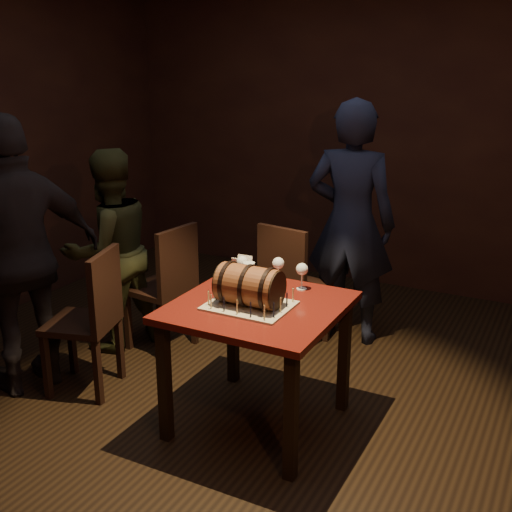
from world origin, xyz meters
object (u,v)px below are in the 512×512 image
wine_glass_right (302,270)px  pint_of_ale (249,275)px  wine_glass_left (242,263)px  chair_back (290,280)px  chair_left_rear (168,281)px  person_back (351,223)px  pub_table (258,322)px  person_left_rear (110,251)px  wine_glass_mid (278,264)px  person_left_front (21,257)px  chair_left_front (92,314)px  barrel_cake (249,286)px

wine_glass_right → pint_of_ale: 0.31m
wine_glass_left → chair_back: bearing=91.4°
chair_left_rear → person_back: size_ratio=0.52×
wine_glass_right → chair_left_rear: (-1.14, 0.26, -0.35)m
pub_table → chair_left_rear: size_ratio=0.97×
pint_of_ale → chair_left_rear: 0.97m
person_left_rear → wine_glass_mid: bearing=107.3°
wine_glass_left → person_back: 1.14m
pub_table → pint_of_ale: size_ratio=6.00×
wine_glass_left → pint_of_ale: 0.11m
pub_table → wine_glass_right: wine_glass_right is taller
wine_glass_right → chair_back: 0.87m
pint_of_ale → person_left_front: bearing=-160.1°
chair_left_rear → person_left_front: 1.04m
wine_glass_right → person_left_rear: size_ratio=0.11×
wine_glass_left → chair_left_rear: (-0.77, 0.30, -0.35)m
chair_left_front → person_left_front: bearing=-160.7°
wine_glass_right → chair_left_rear: chair_left_rear is taller
wine_glass_mid → person_back: 1.03m
wine_glass_right → person_back: 1.06m
barrel_cake → chair_left_rear: bearing=147.3°
chair_left_front → wine_glass_mid: bearing=24.5°
chair_back → person_left_front: 1.81m
wine_glass_left → person_left_front: size_ratio=0.09×
wine_glass_left → chair_left_front: bearing=-154.5°
chair_back → chair_left_rear: size_ratio=1.00×
wine_glass_mid → pint_of_ale: (-0.12, -0.14, -0.04)m
wine_glass_left → chair_left_rear: size_ratio=0.17×
wine_glass_mid → person_left_rear: bearing=175.8°
wine_glass_left → person_left_front: (-1.25, -0.55, 0.01)m
chair_back → pub_table: bearing=-75.0°
chair_left_rear → pint_of_ale: bearing=-23.3°
pint_of_ale → chair_left_front: chair_left_front is taller
pub_table → person_left_rear: bearing=162.3°
chair_left_rear → person_back: person_back is taller
barrel_cake → chair_back: 1.15m
pub_table → wine_glass_left: 0.44m
person_back → person_left_rear: size_ratio=1.23×
barrel_cake → pint_of_ale: size_ratio=2.65×
chair_back → person_left_front: size_ratio=0.53×
wine_glass_mid → pint_of_ale: wine_glass_mid is taller
barrel_cake → chair_left_rear: size_ratio=0.43×
chair_left_front → chair_back: bearing=53.9°
wine_glass_mid → person_left_front: 1.58m
chair_back → chair_left_front: bearing=-126.1°
wine_glass_mid → wine_glass_right: (0.17, -0.04, 0.00)m
person_left_rear → person_left_front: (-0.08, -0.72, 0.15)m
pub_table → person_back: size_ratio=0.50×
chair_back → chair_left_rear: same height
chair_left_rear → wine_glass_left: bearing=-21.4°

